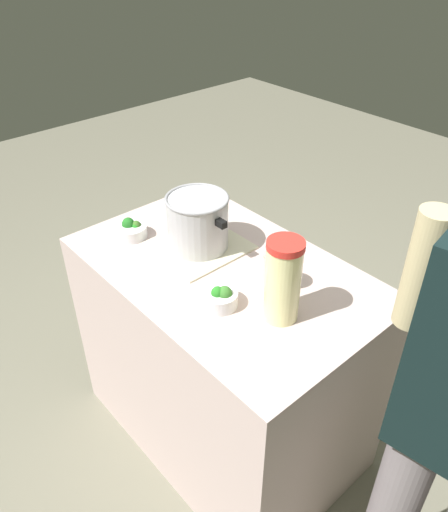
{
  "coord_description": "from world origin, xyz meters",
  "views": [
    {
      "loc": [
        1.08,
        -0.95,
        1.96
      ],
      "look_at": [
        0.0,
        0.0,
        0.95
      ],
      "focal_mm": 35.41,
      "sensor_mm": 36.0,
      "label": 1
    }
  ],
  "objects_px": {
    "broccoli_bowl_front": "(220,298)",
    "broccoli_bowl_center": "(131,230)",
    "mason_jar": "(275,272)",
    "lemonade_pitcher": "(283,281)",
    "cooking_pot": "(198,221)"
  },
  "relations": [
    {
      "from": "cooking_pot",
      "to": "broccoli_bowl_center",
      "type": "xyz_separation_m",
      "value": [
        -0.23,
        -0.15,
        -0.08
      ]
    },
    {
      "from": "broccoli_bowl_front",
      "to": "lemonade_pitcher",
      "type": "bearing_deg",
      "value": 33.34
    },
    {
      "from": "mason_jar",
      "to": "broccoli_bowl_front",
      "type": "xyz_separation_m",
      "value": [
        -0.05,
        -0.19,
        -0.04
      ]
    },
    {
      "from": "broccoli_bowl_center",
      "to": "broccoli_bowl_front",
      "type": "bearing_deg",
      "value": -1.42
    },
    {
      "from": "lemonade_pitcher",
      "to": "mason_jar",
      "type": "relative_size",
      "value": 1.99
    },
    {
      "from": "lemonade_pitcher",
      "to": "broccoli_bowl_center",
      "type": "xyz_separation_m",
      "value": [
        -0.7,
        -0.09,
        -0.11
      ]
    },
    {
      "from": "lemonade_pitcher",
      "to": "broccoli_bowl_center",
      "type": "bearing_deg",
      "value": -172.37
    },
    {
      "from": "lemonade_pitcher",
      "to": "broccoli_bowl_center",
      "type": "relative_size",
      "value": 2.27
    },
    {
      "from": "cooking_pot",
      "to": "broccoli_bowl_center",
      "type": "bearing_deg",
      "value": -147.46
    },
    {
      "from": "mason_jar",
      "to": "cooking_pot",
      "type": "bearing_deg",
      "value": -174.82
    },
    {
      "from": "cooking_pot",
      "to": "mason_jar",
      "type": "relative_size",
      "value": 2.15
    },
    {
      "from": "broccoli_bowl_front",
      "to": "broccoli_bowl_center",
      "type": "relative_size",
      "value": 0.96
    },
    {
      "from": "cooking_pot",
      "to": "lemonade_pitcher",
      "type": "height_order",
      "value": "lemonade_pitcher"
    },
    {
      "from": "cooking_pot",
      "to": "mason_jar",
      "type": "bearing_deg",
      "value": 5.18
    },
    {
      "from": "mason_jar",
      "to": "broccoli_bowl_front",
      "type": "relative_size",
      "value": 1.19
    }
  ]
}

